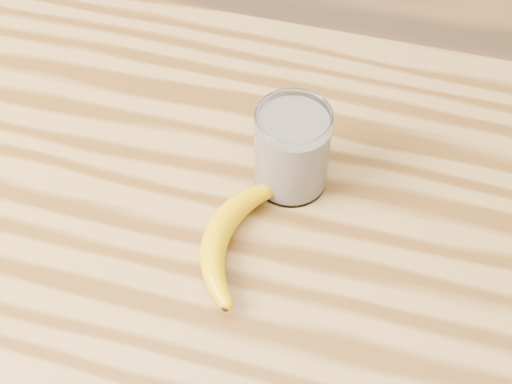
# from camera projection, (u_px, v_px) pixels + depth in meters

# --- Properties ---
(table) EXTENTS (1.20, 0.80, 0.90)m
(table) POSITION_uv_depth(u_px,v_px,m) (292.00, 309.00, 0.91)
(table) COLOR olive
(table) RESTS_ON ground
(smoothie_glass) EXTENTS (0.09, 0.09, 0.11)m
(smoothie_glass) POSITION_uv_depth(u_px,v_px,m) (292.00, 150.00, 0.83)
(smoothie_glass) COLOR white
(smoothie_glass) RESTS_ON table
(banana) EXTENTS (0.12, 0.26, 0.03)m
(banana) POSITION_uv_depth(u_px,v_px,m) (219.00, 230.00, 0.81)
(banana) COLOR #E1A700
(banana) RESTS_ON table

